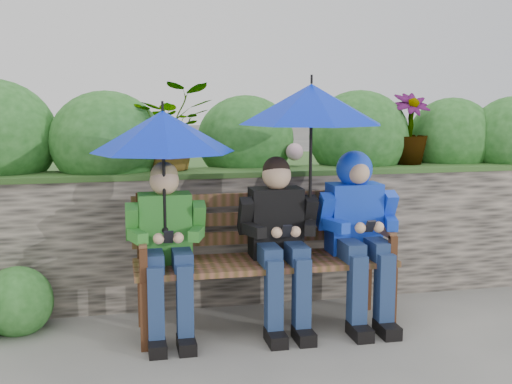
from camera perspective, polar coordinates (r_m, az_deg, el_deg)
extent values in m
plane|color=#5F5F5B|center=(4.51, 0.27, -12.22)|extent=(60.00, 60.00, 0.00)
cube|color=#322F2B|center=(5.07, -1.56, -3.95)|extent=(8.00, 0.40, 1.00)
cube|color=#385A2D|center=(4.98, -1.58, 1.78)|extent=(8.00, 0.42, 0.04)
cube|color=#385A2D|center=(6.23, -3.59, -1.77)|extent=(8.00, 2.00, 0.96)
ellipsoid|color=#20531B|center=(5.01, -13.18, 4.42)|extent=(0.85, 0.68, 0.77)
ellipsoid|color=#20531B|center=(5.31, -0.92, 4.72)|extent=(0.80, 0.64, 0.72)
ellipsoid|color=#20531B|center=(5.48, 9.17, 4.91)|extent=(0.86, 0.69, 0.77)
ellipsoid|color=#20531B|center=(5.86, 16.99, 4.63)|extent=(0.78, 0.62, 0.70)
sphere|color=#CB99AB|center=(5.02, -19.29, 2.96)|extent=(0.14, 0.14, 0.14)
sphere|color=#CB99AB|center=(5.17, 3.44, 3.58)|extent=(0.14, 0.14, 0.14)
sphere|color=#CB99AB|center=(5.91, 20.51, 3.69)|extent=(0.14, 0.14, 0.14)
imported|color=#20531B|center=(4.98, -7.41, 5.81)|extent=(0.60, 0.52, 0.67)
imported|color=#20531B|center=(5.51, 13.44, 5.50)|extent=(0.33, 0.33, 0.59)
sphere|color=#20531B|center=(4.73, -20.46, -9.12)|extent=(0.49, 0.49, 0.49)
cube|color=#472816|center=(4.17, -9.85, -10.86)|extent=(0.06, 0.06, 0.45)
cube|color=#472816|center=(4.59, -10.09, -9.02)|extent=(0.06, 0.06, 0.45)
cube|color=#472816|center=(4.54, 11.92, -9.29)|extent=(0.06, 0.06, 0.45)
cube|color=#472816|center=(4.93, 9.80, -7.78)|extent=(0.06, 0.06, 0.45)
cube|color=brown|center=(4.24, 1.43, -6.97)|extent=(1.78, 0.10, 0.04)
cube|color=brown|center=(4.36, 1.03, -6.52)|extent=(1.78, 0.10, 0.04)
cube|color=brown|center=(4.48, 0.65, -6.10)|extent=(1.78, 0.10, 0.04)
cube|color=brown|center=(4.60, 0.30, -5.70)|extent=(1.78, 0.10, 0.04)
cube|color=#472816|center=(4.49, -10.26, -3.22)|extent=(0.05, 0.05, 0.49)
cube|color=brown|center=(4.26, -10.13, -4.27)|extent=(0.05, 0.46, 0.04)
cube|color=#472816|center=(4.07, -9.97, -6.45)|extent=(0.05, 0.05, 0.22)
cube|color=#472816|center=(4.83, 9.86, -2.36)|extent=(0.05, 0.05, 0.49)
cube|color=brown|center=(4.62, 10.97, -3.28)|extent=(0.05, 0.46, 0.04)
cube|color=#472816|center=(4.45, 12.06, -5.22)|extent=(0.05, 0.05, 0.22)
cube|color=brown|center=(4.62, 0.15, -3.99)|extent=(1.78, 0.03, 0.09)
cube|color=brown|center=(4.59, 0.15, -2.31)|extent=(1.78, 0.03, 0.09)
cube|color=brown|center=(4.57, 0.15, -0.60)|extent=(1.78, 0.03, 0.09)
cube|color=#337422|center=(4.35, -8.08, -3.18)|extent=(0.35, 0.20, 0.47)
sphere|color=#E0B086|center=(4.28, -8.16, 0.99)|extent=(0.19, 0.19, 0.19)
sphere|color=#9C8552|center=(4.29, -8.17, 1.46)|extent=(0.18, 0.18, 0.18)
cube|color=navy|center=(4.23, -9.12, -5.97)|extent=(0.12, 0.33, 0.12)
cube|color=navy|center=(4.15, -8.90, -10.18)|extent=(0.10, 0.11, 0.55)
cube|color=black|center=(4.17, -8.77, -13.47)|extent=(0.11, 0.22, 0.08)
cube|color=navy|center=(4.24, -6.63, -5.87)|extent=(0.12, 0.33, 0.12)
cube|color=navy|center=(4.16, -6.34, -10.07)|extent=(0.10, 0.11, 0.55)
cube|color=black|center=(4.19, -6.19, -13.34)|extent=(0.11, 0.22, 0.08)
cube|color=#337422|center=(4.28, -10.98, -2.61)|extent=(0.08, 0.19, 0.26)
cube|color=#337422|center=(4.17, -10.49, -3.91)|extent=(0.13, 0.22, 0.07)
sphere|color=#E0B086|center=(4.08, -8.66, -4.13)|extent=(0.07, 0.07, 0.07)
cube|color=#337422|center=(4.31, -5.14, -2.41)|extent=(0.08, 0.19, 0.26)
cube|color=#337422|center=(4.19, -5.32, -3.72)|extent=(0.13, 0.22, 0.07)
sphere|color=#E0B086|center=(4.09, -6.94, -4.06)|extent=(0.07, 0.07, 0.07)
cube|color=black|center=(4.08, -7.79, -3.98)|extent=(0.06, 0.07, 0.09)
cube|color=black|center=(4.47, 1.76, -2.70)|extent=(0.36, 0.21, 0.48)
sphere|color=#E0B086|center=(4.40, 1.84, 1.49)|extent=(0.20, 0.20, 0.20)
sphere|color=black|center=(4.40, 1.81, 1.95)|extent=(0.19, 0.19, 0.19)
cube|color=navy|center=(4.33, 1.07, -5.49)|extent=(0.13, 0.34, 0.13)
cube|color=navy|center=(4.25, 1.58, -9.62)|extent=(0.10, 0.12, 0.55)
cube|color=black|center=(4.27, 1.78, -12.84)|extent=(0.12, 0.23, 0.08)
cube|color=navy|center=(4.37, 3.49, -5.36)|extent=(0.13, 0.34, 0.13)
cube|color=navy|center=(4.29, 4.07, -9.43)|extent=(0.10, 0.12, 0.55)
cube|color=black|center=(4.32, 4.27, -12.61)|extent=(0.12, 0.23, 0.08)
cube|color=black|center=(4.36, -0.95, -2.14)|extent=(0.08, 0.19, 0.27)
cube|color=black|center=(4.25, -0.17, -3.44)|extent=(0.13, 0.22, 0.07)
sphere|color=#E0B086|center=(4.19, 1.86, -3.62)|extent=(0.07, 0.07, 0.07)
cube|color=black|center=(4.47, 4.74, -1.91)|extent=(0.08, 0.19, 0.27)
cube|color=black|center=(4.34, 4.85, -3.20)|extent=(0.13, 0.22, 0.07)
sphere|color=#E0B086|center=(4.22, 3.52, -3.54)|extent=(0.07, 0.07, 0.07)
cube|color=black|center=(4.19, 2.73, -3.47)|extent=(0.06, 0.07, 0.09)
cube|color=blue|center=(4.64, 8.69, -2.28)|extent=(0.37, 0.22, 0.50)
sphere|color=#E0B086|center=(4.57, 8.87, 1.89)|extent=(0.21, 0.21, 0.21)
sphere|color=blue|center=(4.59, 8.74, 2.05)|extent=(0.26, 0.26, 0.26)
sphere|color=#E0B086|center=(4.52, 9.11, 1.68)|extent=(0.15, 0.15, 0.15)
cube|color=navy|center=(4.49, 8.25, -5.05)|extent=(0.13, 0.35, 0.13)
cube|color=navy|center=(4.40, 8.97, -9.04)|extent=(0.11, 0.12, 0.55)
cube|color=black|center=(4.42, 9.20, -12.15)|extent=(0.12, 0.24, 0.09)
cube|color=navy|center=(4.56, 10.56, -4.90)|extent=(0.13, 0.35, 0.13)
cube|color=navy|center=(4.48, 11.32, -8.82)|extent=(0.11, 0.12, 0.55)
cube|color=black|center=(4.49, 11.57, -11.87)|extent=(0.12, 0.24, 0.09)
cube|color=blue|center=(4.50, 6.18, -1.73)|extent=(0.09, 0.20, 0.28)
cube|color=blue|center=(4.39, 7.14, -3.00)|extent=(0.14, 0.23, 0.08)
sphere|color=#E0B086|center=(4.35, 9.25, -3.16)|extent=(0.08, 0.08, 0.08)
cube|color=blue|center=(4.67, 11.61, -1.48)|extent=(0.09, 0.20, 0.28)
cube|color=blue|center=(4.54, 11.92, -2.74)|extent=(0.14, 0.23, 0.08)
sphere|color=#E0B086|center=(4.40, 10.83, -3.08)|extent=(0.08, 0.08, 0.08)
cube|color=black|center=(4.36, 10.10, -3.01)|extent=(0.06, 0.07, 0.09)
cone|color=#001DC3|center=(4.17, -8.27, 5.35)|extent=(0.93, 0.93, 0.27)
cylinder|color=black|center=(4.17, -8.32, 7.59)|extent=(0.02, 0.02, 0.06)
cylinder|color=black|center=(4.20, -8.17, 0.94)|extent=(0.02, 0.02, 0.65)
sphere|color=black|center=(4.26, -8.08, -3.37)|extent=(0.04, 0.04, 0.04)
cone|color=#001DC3|center=(4.36, 4.94, 7.80)|extent=(1.00, 1.00, 0.27)
cylinder|color=black|center=(4.36, 4.97, 9.96)|extent=(0.02, 0.02, 0.06)
cylinder|color=black|center=(4.38, 4.87, 2.58)|extent=(0.02, 0.02, 0.80)
sphere|color=black|center=(4.44, 4.81, -2.55)|extent=(0.04, 0.04, 0.04)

